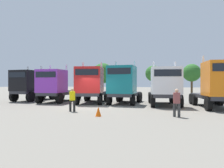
{
  "coord_description": "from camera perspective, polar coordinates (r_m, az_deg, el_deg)",
  "views": [
    {
      "loc": [
        8.14,
        -15.3,
        1.98
      ],
      "look_at": [
        0.35,
        4.3,
        1.93
      ],
      "focal_mm": 33.47,
      "sensor_mm": 36.0,
      "label": 1
    }
  ],
  "objects": [
    {
      "name": "ground",
      "position": [
        17.44,
        -6.35,
        -6.39
      ],
      "size": [
        200.0,
        200.0,
        0.0
      ],
      "primitive_type": "plane",
      "color": "slate"
    },
    {
      "name": "semi_truck_white",
      "position": [
        18.83,
        14.24,
        -0.62
      ],
      "size": [
        3.91,
        6.51,
        3.95
      ],
      "rotation": [
        0.0,
        0.0,
        -1.33
      ],
      "color": "#333338",
      "rests_on": "ground"
    },
    {
      "name": "semi_truck_purple",
      "position": [
        22.5,
        -15.27,
        -0.43
      ],
      "size": [
        3.42,
        6.4,
        3.97
      ],
      "rotation": [
        0.0,
        0.0,
        -1.42
      ],
      "color": "#333338",
      "rests_on": "ground"
    },
    {
      "name": "traffic_cone_near",
      "position": [
        12.68,
        -3.75,
        -7.52
      ],
      "size": [
        0.36,
        0.36,
        0.58
      ],
      "primitive_type": "cone",
      "color": "#F2590C",
      "rests_on": "ground"
    },
    {
      "name": "oak_far_left",
      "position": [
        42.61,
        -2.5,
        2.94
      ],
      "size": [
        4.12,
        4.12,
        6.15
      ],
      "color": "#4C3823",
      "rests_on": "ground"
    },
    {
      "name": "semi_truck_red",
      "position": [
        20.63,
        -5.76,
        -0.28
      ],
      "size": [
        4.16,
        6.81,
        4.13
      ],
      "rotation": [
        0.0,
        0.0,
        -1.29
      ],
      "color": "#333338",
      "rests_on": "ground"
    },
    {
      "name": "oak_far_centre",
      "position": [
        40.25,
        11.24,
        2.79
      ],
      "size": [
        3.03,
        3.03,
        5.4
      ],
      "color": "#4C3823",
      "rests_on": "ground"
    },
    {
      "name": "oak_far_right",
      "position": [
        39.54,
        20.95,
        2.84
      ],
      "size": [
        3.13,
        3.13,
        5.46
      ],
      "color": "#4C3823",
      "rests_on": "ground"
    },
    {
      "name": "visitor_in_hivis",
      "position": [
        14.99,
        -10.8,
        -3.81
      ],
      "size": [
        0.5,
        0.5,
        1.65
      ],
      "rotation": [
        0.0,
        0.0,
        1.87
      ],
      "color": "black",
      "rests_on": "ground"
    },
    {
      "name": "semi_truck_teal",
      "position": [
        20.01,
        3.13,
        -0.15
      ],
      "size": [
        3.11,
        6.12,
        4.2
      ],
      "rotation": [
        0.0,
        0.0,
        -1.47
      ],
      "color": "#333338",
      "rests_on": "ground"
    },
    {
      "name": "visitor_with_camera",
      "position": [
        12.95,
        17.26,
        -4.39
      ],
      "size": [
        0.51,
        0.51,
        1.66
      ],
      "rotation": [
        0.0,
        0.0,
        4.39
      ],
      "color": "#353535",
      "rests_on": "ground"
    },
    {
      "name": "semi_truck_black",
      "position": [
        25.39,
        -21.43,
        -0.25
      ],
      "size": [
        2.9,
        6.48,
        4.02
      ],
      "rotation": [
        0.0,
        0.0,
        -1.51
      ],
      "color": "#333338",
      "rests_on": "ground"
    },
    {
      "name": "semi_truck_orange",
      "position": [
        17.99,
        27.13,
        -0.22
      ],
      "size": [
        3.9,
        6.78,
        4.22
      ],
      "rotation": [
        0.0,
        0.0,
        -1.34
      ],
      "color": "#333338",
      "rests_on": "ground"
    }
  ]
}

